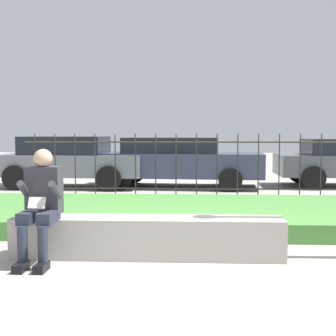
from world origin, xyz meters
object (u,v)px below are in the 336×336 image
at_px(car_parked_center, 177,160).
at_px(car_parked_left, 70,160).
at_px(person_seated_reader, 41,201).
at_px(stone_bench, 147,239).

distance_m(car_parked_center, car_parked_left, 2.88).
xyz_separation_m(person_seated_reader, car_parked_left, (-1.61, 7.30, 0.03)).
bearing_deg(car_parked_center, stone_bench, -86.34).
relative_size(stone_bench, car_parked_left, 0.79).
xyz_separation_m(person_seated_reader, car_parked_center, (1.27, 7.49, 0.02)).
bearing_deg(stone_bench, person_seated_reader, -167.05).
xyz_separation_m(stone_bench, person_seated_reader, (-1.16, -0.27, 0.49)).
height_order(stone_bench, car_parked_left, car_parked_left).
height_order(car_parked_center, car_parked_left, car_parked_left).
height_order(person_seated_reader, car_parked_center, car_parked_center).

